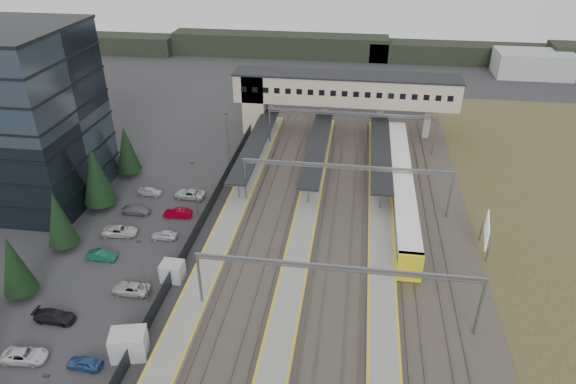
% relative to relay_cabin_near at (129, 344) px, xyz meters
% --- Properties ---
extents(ground, '(220.00, 220.00, 0.00)m').
position_rel_relay_cabin_near_xyz_m(ground, '(6.92, 15.34, -1.38)').
color(ground, '#2B2B2D').
rests_on(ground, ground).
extents(conifer_row, '(4.42, 49.82, 9.50)m').
position_rel_relay_cabin_near_xyz_m(conifer_row, '(-15.08, 11.48, 3.46)').
color(conifer_row, black).
rests_on(conifer_row, ground).
extents(car_park, '(10.66, 44.78, 1.28)m').
position_rel_relay_cabin_near_xyz_m(car_park, '(-6.58, 8.63, -0.77)').
color(car_park, silver).
rests_on(car_park, ground).
extents(lampposts, '(0.50, 53.25, 8.07)m').
position_rel_relay_cabin_near_xyz_m(lampposts, '(-1.08, 16.59, 2.95)').
color(lampposts, slate).
rests_on(lampposts, ground).
extents(fence, '(0.08, 90.00, 2.00)m').
position_rel_relay_cabin_near_xyz_m(fence, '(0.42, 20.34, -0.38)').
color(fence, '#26282B').
rests_on(fence, ground).
extents(relay_cabin_near, '(3.80, 3.15, 2.76)m').
position_rel_relay_cabin_near_xyz_m(relay_cabin_near, '(0.00, 0.00, 0.00)').
color(relay_cabin_near, '#A4A8AA').
rests_on(relay_cabin_near, ground).
extents(relay_cabin_far, '(2.52, 2.12, 2.25)m').
position_rel_relay_cabin_near_xyz_m(relay_cabin_far, '(0.24, 11.49, -0.25)').
color(relay_cabin_far, '#A4A8AA').
rests_on(relay_cabin_far, ground).
extents(rail_corridor, '(34.00, 90.00, 0.92)m').
position_rel_relay_cabin_near_xyz_m(rail_corridor, '(16.26, 20.34, -1.09)').
color(rail_corridor, '#342E28').
rests_on(rail_corridor, ground).
extents(canopies, '(23.10, 30.00, 3.28)m').
position_rel_relay_cabin_near_xyz_m(canopies, '(13.92, 42.34, 2.54)').
color(canopies, black).
rests_on(canopies, ground).
extents(footbridge, '(40.40, 6.40, 11.20)m').
position_rel_relay_cabin_near_xyz_m(footbridge, '(14.62, 57.34, 6.55)').
color(footbridge, tan).
rests_on(footbridge, ground).
extents(gantries, '(28.40, 62.28, 7.17)m').
position_rel_relay_cabin_near_xyz_m(gantries, '(18.92, 18.34, 4.62)').
color(gantries, slate).
rests_on(gantries, ground).
extents(train, '(2.86, 39.70, 3.60)m').
position_rel_relay_cabin_near_xyz_m(train, '(26.92, 34.10, 0.66)').
color(train, white).
rests_on(train, ground).
extents(billboard, '(1.08, 5.32, 4.46)m').
position_rel_relay_cabin_near_xyz_m(billboard, '(36.46, 22.20, 1.57)').
color(billboard, slate).
rests_on(billboard, ground).
extents(treeline_far, '(170.00, 19.00, 7.00)m').
position_rel_relay_cabin_near_xyz_m(treeline_far, '(30.73, 107.62, 1.57)').
color(treeline_far, black).
rests_on(treeline_far, ground).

